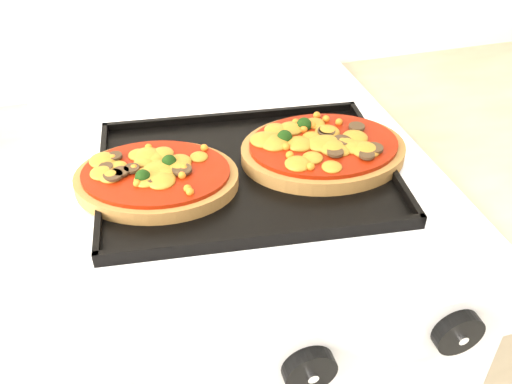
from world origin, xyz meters
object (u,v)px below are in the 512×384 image
object	(u,v)px
stove	(237,353)
pizza_right	(323,148)
pizza_left	(156,176)
baking_tray	(246,170)

from	to	relation	value
stove	pizza_right	distance (m)	0.50
pizza_left	pizza_right	distance (m)	0.24
stove	pizza_right	world-z (taller)	pizza_right
pizza_right	baking_tray	bearing A→B (deg)	-178.79
stove	pizza_left	size ratio (longest dim) A/B	4.06
pizza_left	pizza_right	world-z (taller)	pizza_right
stove	pizza_right	xyz separation A→B (m)	(0.13, -0.04, 0.48)
baking_tray	pizza_right	distance (m)	0.12
pizza_left	pizza_right	bearing A→B (deg)	0.25
stove	baking_tray	world-z (taller)	baking_tray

